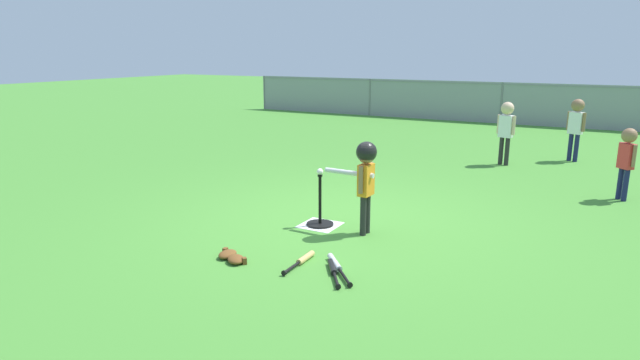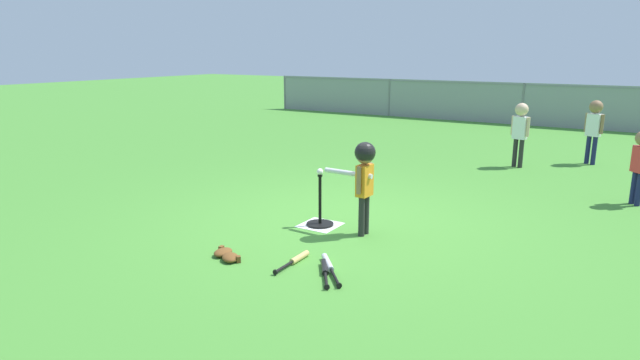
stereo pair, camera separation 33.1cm
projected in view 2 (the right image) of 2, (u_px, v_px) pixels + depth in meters
ground_plane at (343, 220)px, 6.50m from camera, size 60.00×60.00×0.00m
home_plate at (320, 225)px, 6.32m from camera, size 0.44×0.44×0.01m
batting_tee at (320, 218)px, 6.30m from camera, size 0.32×0.32×0.61m
baseball_on_tee at (320, 172)px, 6.17m from camera, size 0.07×0.07×0.07m
batter_child at (364, 169)px, 5.83m from camera, size 0.63×0.30×1.05m
fielder_deep_center at (520, 126)px, 9.30m from camera, size 0.33×0.22×1.13m
fielder_deep_left at (594, 123)px, 9.54m from camera, size 0.32×0.23×1.15m
spare_bat_silver at (329, 266)px, 5.06m from camera, size 0.51×0.56×0.06m
spare_bat_wood at (296, 259)px, 5.21m from camera, size 0.07×0.56×0.06m
spare_bat_black at (325, 270)px, 4.96m from camera, size 0.37×0.51×0.06m
glove_by_plate at (223, 252)px, 5.39m from camera, size 0.19×0.23×0.07m
glove_near_bats at (231, 257)px, 5.24m from camera, size 0.27×0.27×0.07m
outfield_fence at (523, 103)px, 14.66m from camera, size 16.06×0.06×1.15m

